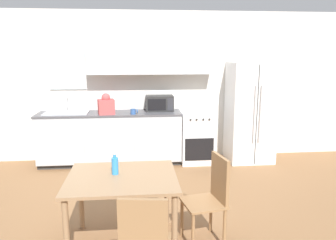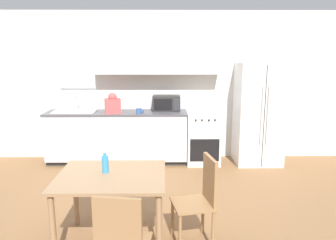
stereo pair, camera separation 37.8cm
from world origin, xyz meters
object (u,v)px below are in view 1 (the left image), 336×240
microwave (160,103)px  coffee_mug (134,111)px  drink_bottle (115,165)px  dining_table (122,186)px  refrigerator (250,112)px  dining_chair_side (212,193)px  oven_range (196,137)px

microwave → coffee_mug: (-0.47, -0.29, -0.09)m
drink_bottle → dining_table: bearing=-46.6°
refrigerator → dining_chair_side: bearing=-116.8°
refrigerator → coffee_mug: refrigerator is taller
dining_chair_side → drink_bottle: drink_bottle is taller
coffee_mug → dining_table: (-0.11, -2.43, -0.33)m
oven_range → dining_table: oven_range is taller
oven_range → microwave: microwave is taller
oven_range → dining_chair_side: (-0.31, -2.59, 0.09)m
refrigerator → drink_bottle: 3.39m
oven_range → dining_chair_side: dining_chair_side is taller
refrigerator → oven_range: bearing=178.7°
microwave → dining_chair_side: microwave is taller
oven_range → refrigerator: refrigerator is taller
dining_chair_side → refrigerator: bearing=-37.5°
drink_bottle → dining_chair_side: bearing=-4.1°
dining_chair_side → coffee_mug: bearing=7.6°
coffee_mug → dining_chair_side: (0.81, -2.43, -0.44)m
oven_range → microwave: 0.91m
oven_range → microwave: size_ratio=1.83×
oven_range → drink_bottle: (-1.30, -2.52, 0.40)m
coffee_mug → drink_bottle: coffee_mug is taller
microwave → coffee_mug: bearing=-148.2°
microwave → coffee_mug: size_ratio=3.87×
dining_table → dining_chair_side: size_ratio=1.17×
coffee_mug → oven_range: bearing=8.3°
refrigerator → drink_bottle: bearing=-132.4°
oven_range → dining_table: bearing=-115.4°
drink_bottle → microwave: bearing=76.3°
dining_table → drink_bottle: 0.22m
coffee_mug → dining_chair_side: 2.60m
refrigerator → dining_table: 3.41m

